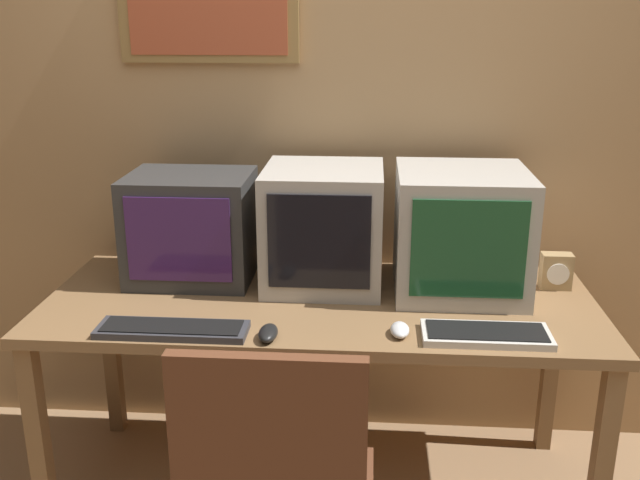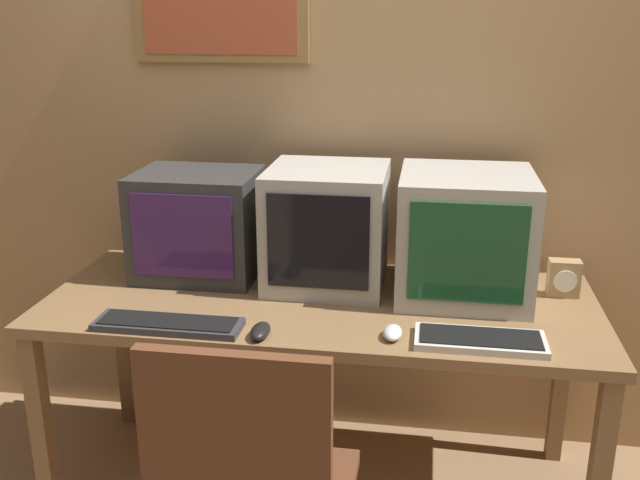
% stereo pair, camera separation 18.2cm
% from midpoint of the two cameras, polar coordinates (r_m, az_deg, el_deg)
% --- Properties ---
extents(wall_back, '(8.00, 0.08, 2.60)m').
position_cam_midpoint_polar(wall_back, '(2.74, 3.44, 9.74)').
color(wall_back, tan).
rests_on(wall_back, ground_plane).
extents(desk, '(1.86, 0.76, 0.76)m').
position_cam_midpoint_polar(desk, '(2.45, 2.14, -6.39)').
color(desk, olive).
rests_on(desk, ground_plane).
extents(monitor_left, '(0.43, 0.35, 0.38)m').
position_cam_midpoint_polar(monitor_left, '(2.61, -7.77, 1.25)').
color(monitor_left, '#333333').
rests_on(monitor_left, desk).
extents(monitor_center, '(0.41, 0.42, 0.42)m').
position_cam_midpoint_polar(monitor_center, '(2.51, 2.60, 1.07)').
color(monitor_center, '#B7B2A8').
rests_on(monitor_center, desk).
extents(monitor_right, '(0.44, 0.45, 0.42)m').
position_cam_midpoint_polar(monitor_right, '(2.47, 13.56, 0.40)').
color(monitor_right, '#B7B2A8').
rests_on(monitor_right, desk).
extents(keyboard_main, '(0.46, 0.13, 0.03)m').
position_cam_midpoint_polar(keyboard_main, '(2.24, -9.78, -6.69)').
color(keyboard_main, '#333338').
rests_on(keyboard_main, desk).
extents(keyboard_side, '(0.38, 0.16, 0.03)m').
position_cam_midpoint_polar(keyboard_side, '(2.18, 15.07, -7.79)').
color(keyboard_side, beige).
rests_on(keyboard_side, desk).
extents(mouse_near_keyboard, '(0.06, 0.11, 0.04)m').
position_cam_midpoint_polar(mouse_near_keyboard, '(2.15, -2.36, -7.33)').
color(mouse_near_keyboard, black).
rests_on(mouse_near_keyboard, desk).
extents(mouse_far_corner, '(0.06, 0.10, 0.03)m').
position_cam_midpoint_polar(mouse_far_corner, '(2.16, 8.26, -7.38)').
color(mouse_far_corner, silver).
rests_on(mouse_far_corner, desk).
extents(desk_clock, '(0.11, 0.06, 0.13)m').
position_cam_midpoint_polar(desk_clock, '(2.60, 20.85, -2.90)').
color(desk_clock, '#A38456').
rests_on(desk_clock, desk).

